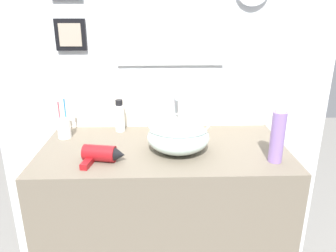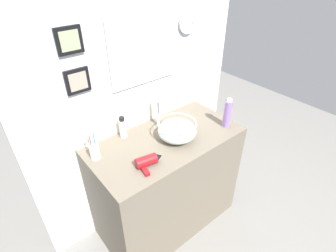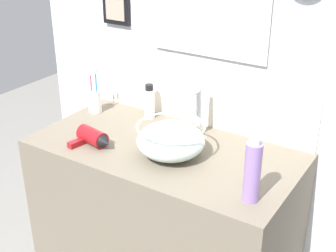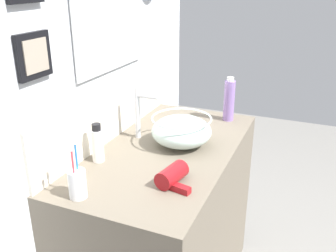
# 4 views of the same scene
# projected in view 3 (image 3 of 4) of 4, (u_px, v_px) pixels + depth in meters

# --- Properties ---
(vanity_counter) EXTENTS (1.11, 0.58, 0.89)m
(vanity_counter) POSITION_uv_depth(u_px,v_px,m) (165.00, 234.00, 2.11)
(vanity_counter) COLOR #6B6051
(vanity_counter) RESTS_ON ground
(back_panel) EXTENTS (1.76, 0.09, 2.56)m
(back_panel) POSITION_uv_depth(u_px,v_px,m) (204.00, 36.00, 2.00)
(back_panel) COLOR silver
(back_panel) RESTS_ON ground
(glass_bowl_sink) EXTENTS (0.27, 0.27, 0.13)m
(glass_bowl_sink) POSITION_uv_depth(u_px,v_px,m) (171.00, 140.00, 1.83)
(glass_bowl_sink) COLOR silver
(glass_bowl_sink) RESTS_ON vanity_counter
(faucet) EXTENTS (0.02, 0.12, 0.25)m
(faucet) POSITION_uv_depth(u_px,v_px,m) (197.00, 106.00, 1.95)
(faucet) COLOR silver
(faucet) RESTS_ON vanity_counter
(hair_drier) EXTENTS (0.18, 0.14, 0.07)m
(hair_drier) POSITION_uv_depth(u_px,v_px,m) (94.00, 138.00, 1.93)
(hair_drier) COLOR maroon
(hair_drier) RESTS_ON vanity_counter
(toothbrush_cup) EXTENTS (0.06, 0.06, 0.21)m
(toothbrush_cup) POSITION_uv_depth(u_px,v_px,m) (95.00, 101.00, 2.23)
(toothbrush_cup) COLOR white
(toothbrush_cup) RESTS_ON vanity_counter
(lotion_bottle) EXTENTS (0.05, 0.05, 0.16)m
(lotion_bottle) POSITION_uv_depth(u_px,v_px,m) (149.00, 102.00, 2.16)
(lotion_bottle) COLOR white
(lotion_bottle) RESTS_ON vanity_counter
(soap_dispenser) EXTENTS (0.06, 0.06, 0.23)m
(soap_dispenser) POSITION_uv_depth(u_px,v_px,m) (253.00, 171.00, 1.53)
(soap_dispenser) COLOR #8C6BB2
(soap_dispenser) RESTS_ON vanity_counter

